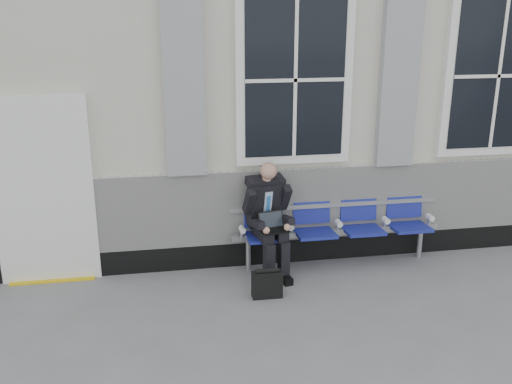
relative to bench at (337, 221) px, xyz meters
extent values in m
cube|color=beige|center=(1.61, 2.18, 1.55)|extent=(14.00, 4.00, 4.20)
cube|color=black|center=(1.61, 0.15, -0.40)|extent=(14.00, 0.10, 0.30)
cube|color=silver|center=(1.61, 0.14, 0.20)|extent=(14.00, 0.08, 0.90)
cube|color=#919496|center=(-1.79, 0.12, 1.85)|extent=(0.45, 0.14, 2.40)
cube|color=#919496|center=(0.71, 0.12, 1.85)|extent=(0.45, 0.14, 2.40)
cube|color=white|center=(-0.54, 0.14, 1.70)|extent=(1.35, 0.10, 1.95)
cube|color=black|center=(-0.54, 0.09, 1.70)|extent=(1.15, 0.02, 1.75)
cube|color=white|center=(1.96, 0.14, 1.70)|extent=(1.35, 0.10, 1.95)
cube|color=black|center=(1.96, 0.09, 1.70)|extent=(1.15, 0.02, 1.75)
cube|color=black|center=(-3.39, 0.28, 0.50)|extent=(0.95, 0.30, 2.10)
cube|color=white|center=(-3.39, 0.13, 0.50)|extent=(1.10, 0.10, 2.20)
cube|color=gold|center=(-3.39, 0.16, -0.54)|extent=(0.95, 0.30, 0.02)
cube|color=#9EA0A3|center=(0.00, -0.02, -0.13)|extent=(2.60, 0.07, 0.07)
cube|color=#9EA0A3|center=(0.00, 0.10, 0.18)|extent=(2.60, 0.05, 0.05)
cylinder|color=#9EA0A3|center=(-1.10, -0.02, -0.36)|extent=(0.06, 0.06, 0.39)
cylinder|color=#9EA0A3|center=(1.10, -0.02, -0.36)|extent=(0.06, 0.06, 0.39)
cube|color=navy|center=(-0.90, -0.10, -0.10)|extent=(0.46, 0.42, 0.07)
cube|color=navy|center=(-0.90, 0.11, 0.16)|extent=(0.46, 0.10, 0.40)
cube|color=navy|center=(-0.30, -0.10, -0.10)|extent=(0.46, 0.42, 0.07)
cube|color=navy|center=(-0.30, 0.11, 0.16)|extent=(0.46, 0.10, 0.40)
cube|color=navy|center=(0.30, -0.10, -0.10)|extent=(0.46, 0.42, 0.07)
cube|color=navy|center=(0.30, 0.11, 0.16)|extent=(0.46, 0.10, 0.40)
cube|color=navy|center=(0.90, -0.10, -0.10)|extent=(0.46, 0.42, 0.07)
cube|color=navy|center=(0.90, 0.11, 0.16)|extent=(0.46, 0.10, 0.40)
cylinder|color=white|center=(-1.18, -0.07, 0.00)|extent=(0.07, 0.12, 0.07)
cylinder|color=white|center=(-0.60, -0.07, 0.00)|extent=(0.07, 0.12, 0.07)
cylinder|color=white|center=(0.00, -0.07, 0.00)|extent=(0.07, 0.12, 0.07)
cylinder|color=white|center=(0.60, -0.07, 0.00)|extent=(0.07, 0.12, 0.07)
cylinder|color=white|center=(1.18, -0.07, 0.00)|extent=(0.07, 0.12, 0.07)
cube|color=black|center=(-0.91, -0.45, -0.51)|extent=(0.14, 0.25, 0.08)
cube|color=black|center=(-0.73, -0.42, -0.51)|extent=(0.14, 0.25, 0.08)
cube|color=black|center=(-0.92, -0.40, -0.31)|extent=(0.13, 0.14, 0.47)
cube|color=black|center=(-0.74, -0.36, -0.31)|extent=(0.13, 0.14, 0.47)
cube|color=black|center=(-0.96, -0.20, -0.02)|extent=(0.20, 0.43, 0.13)
cube|color=black|center=(-0.78, -0.17, -0.02)|extent=(0.20, 0.43, 0.13)
cube|color=black|center=(-0.90, -0.01, 0.28)|extent=(0.44, 0.38, 0.58)
cube|color=#B3C7EC|center=(-0.88, -0.11, 0.30)|extent=(0.11, 0.10, 0.33)
cube|color=blue|center=(-0.88, -0.12, 0.28)|extent=(0.05, 0.08, 0.27)
cube|color=black|center=(-0.90, -0.03, 0.56)|extent=(0.47, 0.30, 0.13)
cylinder|color=tan|center=(-0.89, -0.08, 0.62)|extent=(0.10, 0.10, 0.09)
sphere|color=tan|center=(-0.88, -0.13, 0.71)|extent=(0.19, 0.19, 0.19)
cube|color=black|center=(-1.10, -0.14, 0.36)|extent=(0.14, 0.27, 0.34)
cube|color=black|center=(-0.67, -0.05, 0.36)|extent=(0.14, 0.27, 0.34)
cube|color=black|center=(-1.03, -0.29, 0.14)|extent=(0.13, 0.29, 0.13)
cube|color=black|center=(-0.68, -0.22, 0.14)|extent=(0.13, 0.29, 0.13)
sphere|color=tan|center=(-0.96, -0.41, 0.10)|extent=(0.08, 0.08, 0.08)
sphere|color=tan|center=(-0.70, -0.36, 0.10)|extent=(0.08, 0.08, 0.08)
cube|color=black|center=(-0.84, -0.31, 0.06)|extent=(0.34, 0.26, 0.02)
cube|color=black|center=(-0.86, -0.21, 0.15)|extent=(0.31, 0.14, 0.19)
cube|color=black|center=(-0.86, -0.21, 0.15)|extent=(0.28, 0.11, 0.16)
cube|color=black|center=(-1.01, -0.73, -0.40)|extent=(0.33, 0.14, 0.29)
cylinder|color=black|center=(-1.01, -0.73, -0.24)|extent=(0.26, 0.06, 0.05)
camera|label=1|loc=(-2.08, -6.24, 2.46)|focal=40.00mm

